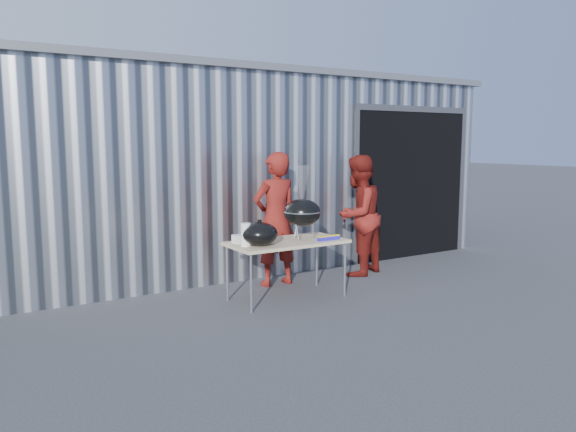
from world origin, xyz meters
TOP-DOWN VIEW (x-y plane):
  - ground at (0.00, 0.00)m, footprint 80.00×80.00m
  - building at (0.92, 4.59)m, footprint 8.20×6.20m
  - folding_table at (0.05, 0.58)m, footprint 1.50×0.75m
  - kettle_grill at (0.28, 0.57)m, footprint 0.48×0.48m
  - grill_lid at (-0.40, 0.48)m, footprint 0.44×0.44m
  - paper_towels at (-0.56, 0.53)m, footprint 0.12×0.12m
  - white_tub at (-0.50, 0.76)m, footprint 0.20×0.15m
  - foil_box at (0.52, 0.33)m, footprint 0.32×0.06m
  - person_cook at (0.29, 1.26)m, footprint 0.68×0.45m
  - person_bystander at (1.66, 1.13)m, footprint 1.06×0.95m

SIDE VIEW (x-z plane):
  - ground at x=0.00m, z-range 0.00..0.00m
  - folding_table at x=0.05m, z-range 0.33..1.08m
  - foil_box at x=0.52m, z-range 0.75..0.81m
  - white_tub at x=-0.50m, z-range 0.75..0.85m
  - paper_towels at x=-0.56m, z-range 0.75..1.03m
  - grill_lid at x=-0.40m, z-range 0.74..1.05m
  - person_bystander at x=1.66m, z-range 0.00..1.81m
  - person_cook at x=0.29m, z-range 0.00..1.86m
  - kettle_grill at x=0.28m, z-range 0.69..1.64m
  - building at x=0.92m, z-range -0.01..3.09m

